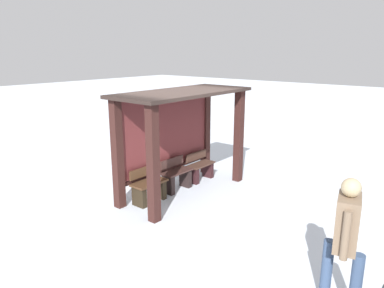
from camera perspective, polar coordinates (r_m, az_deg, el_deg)
ground_plane at (r=8.48m, az=-1.25°, el=-7.61°), size 60.00×60.00×0.00m
bus_shelter at (r=8.14m, az=-2.34°, el=3.18°), size 3.32×1.41×2.35m
bench_left_inside at (r=7.92m, az=-6.85°, el=-6.88°), size 0.79×0.40×0.75m
bench_center_inside at (r=8.51m, az=-2.47°, el=-5.20°), size 0.79×0.35×0.76m
bench_right_inside at (r=9.16m, az=1.29°, el=-3.86°), size 0.79×0.34×0.71m
person_walking at (r=4.89m, az=23.12°, el=-12.87°), size 0.66×0.56×1.75m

